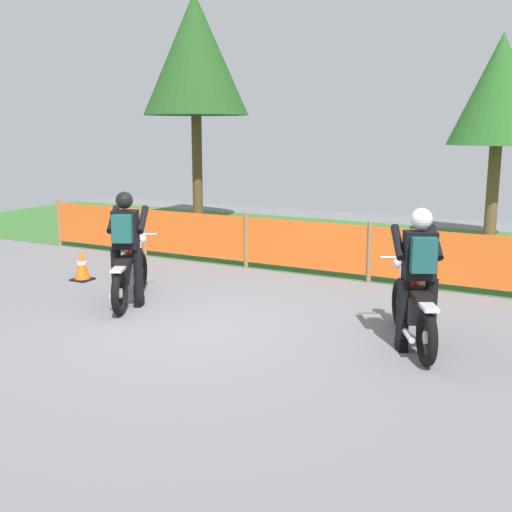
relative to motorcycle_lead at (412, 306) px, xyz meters
name	(u,v)px	position (x,y,z in m)	size (l,w,h in m)	color
ground	(198,328)	(-2.64, -0.69, -0.48)	(24.00, 24.00, 0.02)	slate
grass_verge	(365,245)	(-2.64, 6.13, -0.46)	(24.00, 6.76, 0.01)	#386B2D
barrier_fence	(305,245)	(-2.64, 2.75, 0.07)	(12.05, 0.08, 1.05)	olive
tree_leftmost	(195,55)	(-7.90, 7.26, 4.04)	(2.86, 2.86, 6.12)	brown
tree_near_left	(500,91)	(-0.25, 8.09, 2.96)	(2.23, 2.23, 4.70)	brown
motorcycle_lead	(412,306)	(0.00, 0.00, 0.00)	(1.07, 1.86, 0.97)	black
motorcycle_trailing	(131,272)	(-4.22, -0.12, -0.01)	(1.04, 1.85, 0.95)	black
rider_lead	(419,271)	(0.10, -0.20, 0.48)	(0.70, 0.78, 1.69)	black
rider_trailing	(126,242)	(-4.12, -0.32, 0.48)	(0.70, 0.78, 1.69)	black
traffic_cone	(82,266)	(-5.86, 0.55, -0.21)	(0.32, 0.32, 0.53)	black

